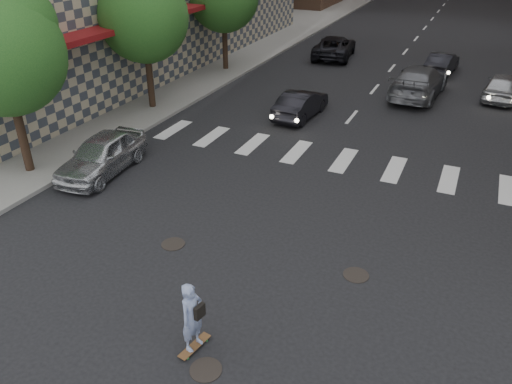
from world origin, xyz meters
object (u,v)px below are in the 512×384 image
traffic_car_b (419,81)px  traffic_car_e (442,63)px  tree_a (5,48)px  tree_b (146,12)px  traffic_car_a (301,104)px  skateboarder (192,317)px  traffic_car_c (334,47)px  traffic_car_d (503,86)px  silver_sedan (102,155)px

traffic_car_b → traffic_car_e: (0.63, 5.36, -0.18)m
tree_a → tree_b: size_ratio=1.00×
tree_a → traffic_car_a: 12.83m
skateboarder → tree_b: bearing=137.9°
tree_b → skateboarder: 17.05m
traffic_car_c → traffic_car_e: traffic_car_c is taller
traffic_car_d → tree_a: bearing=53.0°
skateboarder → traffic_car_b: skateboarder is taller
tree_b → traffic_car_e: bearing=45.9°
traffic_car_a → traffic_car_e: (5.29, 11.00, -0.01)m
silver_sedan → traffic_car_c: silver_sedan is taller
traffic_car_a → skateboarder: bearing=104.9°
silver_sedan → skateboarder: bearing=-44.5°
tree_a → traffic_car_c: (5.21, 22.05, -3.92)m
traffic_car_a → traffic_car_e: 12.21m
tree_b → traffic_car_a: 8.41m
tree_b → skateboarder: size_ratio=3.69×
skateboarder → traffic_car_b: bearing=95.7°
traffic_car_e → traffic_car_c: bearing=-2.6°
tree_b → traffic_car_e: tree_b is taller
silver_sedan → tree_a: bearing=-161.6°
traffic_car_b → traffic_car_c: bearing=-40.5°
skateboarder → traffic_car_a: skateboarder is taller
tree_b → skateboarder: bearing=-52.5°
tree_a → traffic_car_c: 22.99m
tree_b → traffic_car_b: (11.83, 7.50, -3.82)m
traffic_car_b → traffic_car_d: traffic_car_b is taller
traffic_car_c → silver_sedan: bearing=75.6°
tree_a → traffic_car_d: size_ratio=1.60×
skateboarder → traffic_car_e: size_ratio=0.46×
traffic_car_d → tree_b: bearing=35.4°
tree_b → traffic_car_a: bearing=14.6°
tree_b → silver_sedan: 8.33m
traffic_car_c → traffic_car_d: traffic_car_c is taller
silver_sedan → traffic_car_d: 20.77m
tree_b → traffic_car_d: tree_b is taller
tree_a → silver_sedan: (2.45, 1.07, -3.92)m
tree_b → traffic_car_a: size_ratio=1.68×
tree_b → traffic_car_a: (7.16, 1.86, -4.00)m
traffic_car_b → traffic_car_c: (-6.62, 6.55, -0.09)m
tree_b → skateboarder: tree_b is taller
tree_b → traffic_car_b: 14.52m
skateboarder → silver_sedan: (-7.68, 6.28, -0.21)m
tree_a → skateboarder: (10.13, -5.21, -3.71)m
skateboarder → traffic_car_e: bearing=95.3°
traffic_car_b → traffic_car_e: size_ratio=1.46×
silver_sedan → tree_b: bearing=104.3°
traffic_car_c → skateboarder: bearing=93.3°
tree_a → skateboarder: tree_a is taller
tree_b → traffic_car_c: bearing=69.7°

